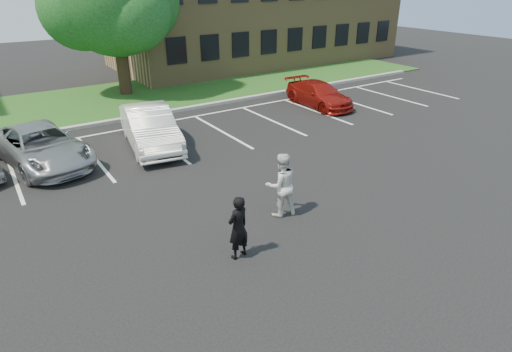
{
  "coord_description": "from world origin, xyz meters",
  "views": [
    {
      "loc": [
        -6.02,
        -8.05,
        6.36
      ],
      "look_at": [
        0.0,
        1.0,
        1.25
      ],
      "focal_mm": 30.0,
      "sensor_mm": 36.0,
      "label": 1
    }
  ],
  "objects": [
    {
      "name": "car_white_sedan",
      "position": [
        -0.5,
        7.96,
        0.81
      ],
      "size": [
        2.51,
        5.14,
        1.62
      ],
      "primitive_type": "imported",
      "rotation": [
        0.0,
        0.0,
        -0.17
      ],
      "color": "silver",
      "rests_on": "ground"
    },
    {
      "name": "stall_lines",
      "position": [
        1.4,
        8.95,
        0.01
      ],
      "size": [
        34.0,
        5.36,
        0.01
      ],
      "color": "white",
      "rests_on": "ground"
    },
    {
      "name": "car_red_compact",
      "position": [
        9.18,
        8.75,
        0.63
      ],
      "size": [
        1.94,
        4.41,
        1.26
      ],
      "primitive_type": "imported",
      "rotation": [
        0.0,
        0.0,
        -0.04
      ],
      "color": "maroon",
      "rests_on": "ground"
    },
    {
      "name": "ground_plane",
      "position": [
        0.0,
        0.0,
        0.0
      ],
      "size": [
        90.0,
        90.0,
        0.0
      ],
      "primitive_type": "plane",
      "color": "black",
      "rests_on": "ground"
    },
    {
      "name": "car_silver_minivan",
      "position": [
        -4.48,
        8.43,
        0.71
      ],
      "size": [
        3.31,
        5.48,
        1.42
      ],
      "primitive_type": "imported",
      "rotation": [
        0.0,
        0.0,
        0.19
      ],
      "color": "#9C9EA3",
      "rests_on": "ground"
    },
    {
      "name": "curb",
      "position": [
        0.0,
        12.0,
        0.07
      ],
      "size": [
        40.0,
        0.3,
        0.15
      ],
      "primitive_type": "cube",
      "color": "gray",
      "rests_on": "ground"
    },
    {
      "name": "office_building",
      "position": [
        14.0,
        21.99,
        4.16
      ],
      "size": [
        22.4,
        10.4,
        8.3
      ],
      "color": "olive",
      "rests_on": "ground"
    },
    {
      "name": "man_black_suit",
      "position": [
        -1.5,
        -0.47,
        0.84
      ],
      "size": [
        0.68,
        0.52,
        1.67
      ],
      "primitive_type": "imported",
      "rotation": [
        0.0,
        0.0,
        3.35
      ],
      "color": "black",
      "rests_on": "ground"
    },
    {
      "name": "grass_strip",
      "position": [
        0.0,
        16.0,
        0.04
      ],
      "size": [
        44.0,
        8.0,
        0.08
      ],
      "primitive_type": "cube",
      "color": "#1F440E",
      "rests_on": "ground"
    },
    {
      "name": "man_white_shirt",
      "position": [
        0.61,
        0.62,
        0.96
      ],
      "size": [
        1.06,
        0.91,
        1.91
      ],
      "primitive_type": "imported",
      "rotation": [
        0.0,
        0.0,
        2.93
      ],
      "color": "silver",
      "rests_on": "ground"
    }
  ]
}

